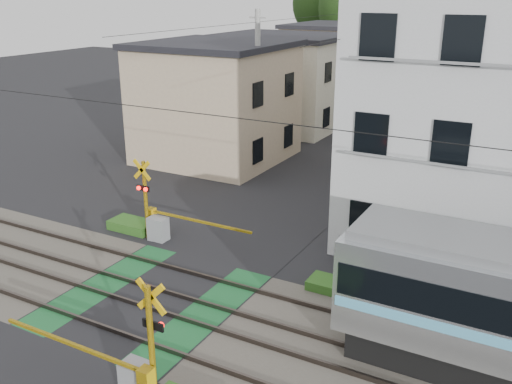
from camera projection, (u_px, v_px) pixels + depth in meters
The scene contains 11 objects.
ground at pixel (151, 299), 17.25m from camera, with size 120.00×120.00×0.00m, color black.
track_bed at pixel (151, 298), 17.24m from camera, with size 120.00×120.00×0.14m.
crossing_signal_near at pixel (138, 373), 12.82m from camera, with size 4.74×0.65×3.09m.
crossing_signal_far at pixel (157, 221), 21.20m from camera, with size 4.74×0.65×3.09m.
apartment_block at pixel (511, 118), 19.69m from camera, with size 10.20×8.36×9.30m.
houses_row at pixel (400, 80), 37.47m from camera, with size 22.07×31.35×6.80m.
tree_hill at pixel (469, 22), 55.65m from camera, with size 40.00×13.37×11.80m.
catenary at pixel (345, 223), 13.32m from camera, with size 60.00×5.04×7.00m.
utility_poles at pixel (368, 71), 35.37m from camera, with size 7.90×42.00×8.00m.
pedestrian at pixel (379, 119), 37.16m from camera, with size 0.67×0.44×1.83m, color black.
weed_patches at pixel (197, 310), 16.32m from camera, with size 10.25×8.80×0.40m.
Camera 1 is at (10.07, -11.77, 8.85)m, focal length 40.00 mm.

